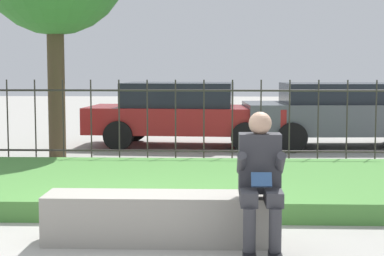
# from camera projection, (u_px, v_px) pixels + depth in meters

# --- Properties ---
(ground_plane) EXTENTS (60.00, 60.00, 0.00)m
(ground_plane) POSITION_uv_depth(u_px,v_px,m) (122.00, 242.00, 6.15)
(ground_plane) COLOR #9E9B93
(stone_bench) EXTENTS (2.21, 0.51, 0.47)m
(stone_bench) POSITION_uv_depth(u_px,v_px,m) (161.00, 221.00, 6.12)
(stone_bench) COLOR gray
(stone_bench) RESTS_ON ground_plane
(person_seated_reader) EXTENTS (0.42, 0.73, 1.27)m
(person_seated_reader) POSITION_uv_depth(u_px,v_px,m) (260.00, 176.00, 5.75)
(person_seated_reader) COLOR black
(person_seated_reader) RESTS_ON ground_plane
(grass_berm) EXTENTS (9.43, 3.38, 0.23)m
(grass_berm) POSITION_uv_depth(u_px,v_px,m) (148.00, 184.00, 8.52)
(grass_berm) COLOR #4C893D
(grass_berm) RESTS_ON ground_plane
(iron_fence) EXTENTS (7.43, 0.03, 1.46)m
(iron_fence) POSITION_uv_depth(u_px,v_px,m) (161.00, 122.00, 10.51)
(iron_fence) COLOR #332D28
(iron_fence) RESTS_ON ground_plane
(car_parked_right) EXTENTS (4.40, 2.09, 1.33)m
(car_parked_right) POSITION_uv_depth(u_px,v_px,m) (347.00, 113.00, 13.33)
(car_parked_right) COLOR #4C5156
(car_parked_right) RESTS_ON ground_plane
(car_parked_center) EXTENTS (4.22, 2.04, 1.34)m
(car_parked_center) POSITION_uv_depth(u_px,v_px,m) (184.00, 113.00, 13.47)
(car_parked_center) COLOR maroon
(car_parked_center) RESTS_ON ground_plane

